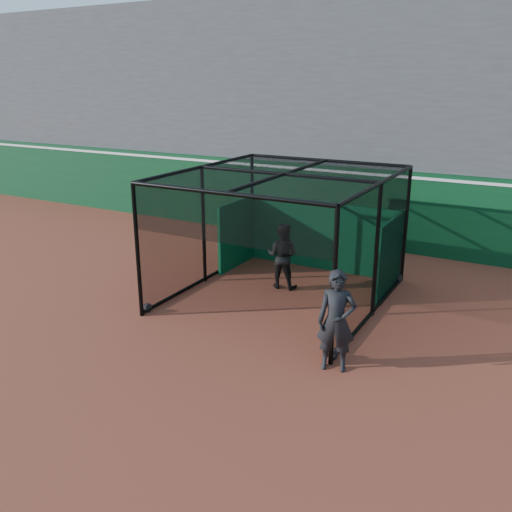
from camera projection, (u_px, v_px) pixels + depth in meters
The scene contains 6 objects.
ground at pixel (201, 349), 10.74m from camera, with size 120.00×120.00×0.00m, color brown.
outfield_wall at pixel (350, 204), 17.43m from camera, with size 50.00×0.50×2.50m.
grandstand at pixel (390, 98), 19.59m from camera, with size 50.00×7.85×8.95m.
batting_cage at pixel (283, 237), 12.91m from camera, with size 4.65×5.21×3.03m.
batter at pixel (282, 256), 13.74m from camera, with size 0.82×0.64×1.69m, color black.
on_deck_player at pixel (336, 321), 9.74m from camera, with size 0.80×0.64×1.91m.
Camera 1 is at (5.63, -7.92, 5.07)m, focal length 38.00 mm.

